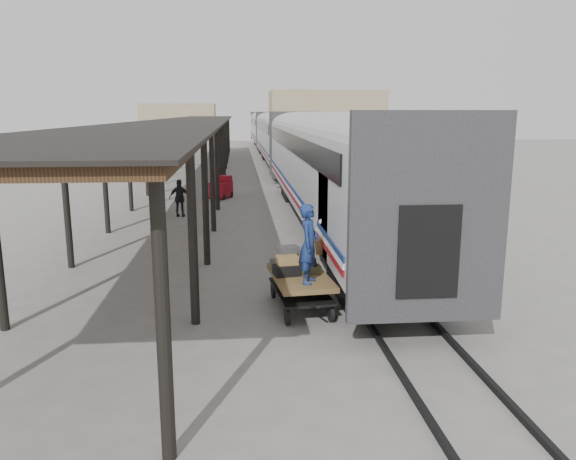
{
  "coord_description": "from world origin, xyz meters",
  "views": [
    {
      "loc": [
        -0.34,
        -13.97,
        4.63
      ],
      "look_at": [
        0.89,
        -0.11,
        1.7
      ],
      "focal_mm": 35.0,
      "sensor_mm": 36.0,
      "label": 1
    }
  ],
  "objects_px": {
    "luggage_tug": "(221,188)",
    "porter": "(309,244)",
    "baggage_cart": "(300,283)",
    "pedestrian": "(180,198)"
  },
  "relations": [
    {
      "from": "porter",
      "to": "pedestrian",
      "type": "distance_m",
      "value": 13.87
    },
    {
      "from": "baggage_cart",
      "to": "pedestrian",
      "type": "relative_size",
      "value": 1.49
    },
    {
      "from": "baggage_cart",
      "to": "pedestrian",
      "type": "xyz_separation_m",
      "value": [
        -4.05,
        12.55,
        0.2
      ]
    },
    {
      "from": "porter",
      "to": "luggage_tug",
      "type": "bearing_deg",
      "value": 28.41
    },
    {
      "from": "baggage_cart",
      "to": "luggage_tug",
      "type": "bearing_deg",
      "value": 91.61
    },
    {
      "from": "baggage_cart",
      "to": "luggage_tug",
      "type": "xyz_separation_m",
      "value": [
        -2.36,
        17.96,
        -0.09
      ]
    },
    {
      "from": "baggage_cart",
      "to": "luggage_tug",
      "type": "distance_m",
      "value": 18.11
    },
    {
      "from": "luggage_tug",
      "to": "porter",
      "type": "distance_m",
      "value": 18.81
    },
    {
      "from": "baggage_cart",
      "to": "porter",
      "type": "distance_m",
      "value": 1.29
    },
    {
      "from": "baggage_cart",
      "to": "porter",
      "type": "xyz_separation_m",
      "value": [
        0.12,
        -0.65,
        1.11
      ]
    }
  ]
}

